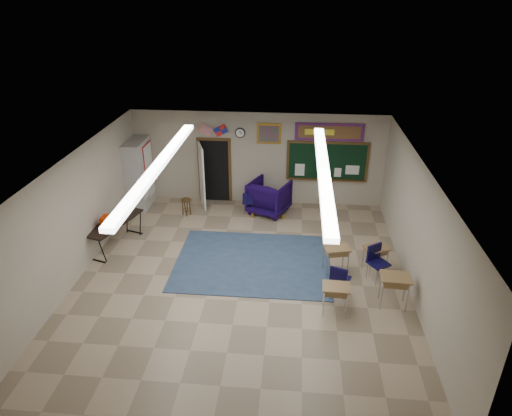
# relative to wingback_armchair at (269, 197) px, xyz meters

# --- Properties ---
(floor) EXTENTS (9.00, 9.00, 0.00)m
(floor) POSITION_rel_wingback_armchair_xyz_m (-0.42, -3.76, -0.52)
(floor) COLOR tan
(floor) RESTS_ON ground
(back_wall) EXTENTS (8.00, 0.04, 3.00)m
(back_wall) POSITION_rel_wingback_armchair_xyz_m (-0.42, 0.74, 0.98)
(back_wall) COLOR #A89E88
(back_wall) RESTS_ON floor
(front_wall) EXTENTS (8.00, 0.04, 3.00)m
(front_wall) POSITION_rel_wingback_armchair_xyz_m (-0.42, -8.26, 0.98)
(front_wall) COLOR #A89E88
(front_wall) RESTS_ON floor
(left_wall) EXTENTS (0.04, 9.00, 3.00)m
(left_wall) POSITION_rel_wingback_armchair_xyz_m (-4.42, -3.76, 0.98)
(left_wall) COLOR #A89E88
(left_wall) RESTS_ON floor
(right_wall) EXTENTS (0.04, 9.00, 3.00)m
(right_wall) POSITION_rel_wingback_armchair_xyz_m (3.58, -3.76, 0.98)
(right_wall) COLOR #A89E88
(right_wall) RESTS_ON floor
(ceiling) EXTENTS (8.00, 9.00, 0.04)m
(ceiling) POSITION_rel_wingback_armchair_xyz_m (-0.42, -3.76, 2.48)
(ceiling) COLOR silver
(ceiling) RESTS_ON back_wall
(area_rug) EXTENTS (4.00, 3.00, 0.02)m
(area_rug) POSITION_rel_wingback_armchair_xyz_m (-0.22, -2.96, -0.51)
(area_rug) COLOR #384C6B
(area_rug) RESTS_ON floor
(fluorescent_strips) EXTENTS (3.86, 6.00, 0.10)m
(fluorescent_strips) POSITION_rel_wingback_armchair_xyz_m (-0.42, -3.76, 2.42)
(fluorescent_strips) COLOR white
(fluorescent_strips) RESTS_ON ceiling
(doorway) EXTENTS (1.10, 0.89, 2.16)m
(doorway) POSITION_rel_wingback_armchair_xyz_m (-1.92, 0.59, 0.54)
(doorway) COLOR black
(doorway) RESTS_ON back_wall
(chalkboard) EXTENTS (2.55, 0.14, 1.30)m
(chalkboard) POSITION_rel_wingback_armchair_xyz_m (1.78, 0.70, 0.94)
(chalkboard) COLOR #503416
(chalkboard) RESTS_ON back_wall
(bulletin_board) EXTENTS (2.10, 0.05, 0.55)m
(bulletin_board) POSITION_rel_wingback_armchair_xyz_m (1.78, 0.70, 1.93)
(bulletin_board) COLOR #A70E17
(bulletin_board) RESTS_ON back_wall
(framed_art_print) EXTENTS (0.75, 0.05, 0.65)m
(framed_art_print) POSITION_rel_wingback_armchair_xyz_m (-0.07, 0.70, 1.83)
(framed_art_print) COLOR #A87920
(framed_art_print) RESTS_ON back_wall
(wall_clock) EXTENTS (0.32, 0.05, 0.32)m
(wall_clock) POSITION_rel_wingback_armchair_xyz_m (-0.97, 0.70, 1.83)
(wall_clock) COLOR black
(wall_clock) RESTS_ON back_wall
(wall_flags) EXTENTS (1.16, 0.06, 0.70)m
(wall_flags) POSITION_rel_wingback_armchair_xyz_m (-1.82, 0.68, 1.96)
(wall_flags) COLOR red
(wall_flags) RESTS_ON back_wall
(storage_cabinet) EXTENTS (0.59, 1.25, 2.20)m
(storage_cabinet) POSITION_rel_wingback_armchair_xyz_m (-4.13, 0.09, 0.58)
(storage_cabinet) COLOR #A8A8A3
(storage_cabinet) RESTS_ON floor
(wingback_armchair) EXTENTS (1.47, 1.49, 1.04)m
(wingback_armchair) POSITION_rel_wingback_armchair_xyz_m (0.00, 0.00, 0.00)
(wingback_armchair) COLOR black
(wingback_armchair) RESTS_ON floor
(student_chair_reading) EXTENTS (0.40, 0.40, 0.75)m
(student_chair_reading) POSITION_rel_wingback_armchair_xyz_m (-0.64, -0.14, -0.15)
(student_chair_reading) COLOR black
(student_chair_reading) RESTS_ON floor
(student_chair_desk_a) EXTENTS (0.57, 0.57, 0.89)m
(student_chair_desk_a) POSITION_rel_wingback_armchair_xyz_m (1.90, -4.21, -0.08)
(student_chair_desk_a) COLOR black
(student_chair_desk_a) RESTS_ON floor
(student_chair_desk_b) EXTENTS (0.63, 0.63, 0.91)m
(student_chair_desk_b) POSITION_rel_wingback_armchair_xyz_m (2.86, -3.48, -0.07)
(student_chair_desk_b) COLOR black
(student_chair_desk_b) RESTS_ON floor
(student_desk_front_left) EXTENTS (0.70, 0.59, 0.74)m
(student_desk_front_left) POSITION_rel_wingback_armchair_xyz_m (1.87, -3.23, -0.11)
(student_desk_front_left) COLOR olive
(student_desk_front_left) RESTS_ON floor
(student_desk_front_right) EXTENTS (0.69, 0.63, 0.68)m
(student_desk_front_right) POSITION_rel_wingback_armchair_xyz_m (2.86, -3.06, -0.14)
(student_desk_front_right) COLOR olive
(student_desk_front_right) RESTS_ON floor
(student_desk_back_left) EXTENTS (0.60, 0.46, 0.70)m
(student_desk_back_left) POSITION_rel_wingback_armchair_xyz_m (1.75, -4.80, -0.13)
(student_desk_back_left) COLOR olive
(student_desk_back_left) RESTS_ON floor
(student_desk_back_right) EXTENTS (0.68, 0.53, 0.78)m
(student_desk_back_right) POSITION_rel_wingback_armchair_xyz_m (3.06, -4.44, -0.08)
(student_desk_back_right) COLOR olive
(student_desk_back_right) RESTS_ON floor
(folding_table) EXTENTS (1.13, 1.96, 1.06)m
(folding_table) POSITION_rel_wingback_armchair_xyz_m (-4.04, -2.50, -0.10)
(folding_table) COLOR black
(folding_table) RESTS_ON floor
(wooden_stool) EXTENTS (0.30, 0.30, 0.53)m
(wooden_stool) POSITION_rel_wingback_armchair_xyz_m (-2.55, -0.44, -0.25)
(wooden_stool) COLOR #4E3417
(wooden_stool) RESTS_ON floor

